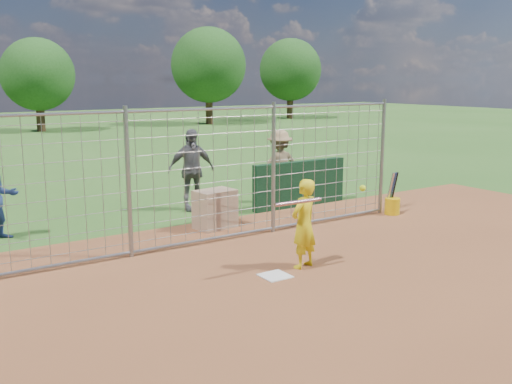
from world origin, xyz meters
TOP-DOWN VIEW (x-y plane):
  - ground at (0.00, 0.00)m, footprint 100.00×100.00m
  - infield_dirt at (0.00, -3.00)m, footprint 18.00×18.00m
  - home_plate at (0.00, -0.20)m, footprint 0.43×0.43m
  - dugout_wall at (3.40, 3.60)m, footprint 2.60×0.20m
  - batter at (0.65, -0.08)m, footprint 0.61×0.48m
  - bystander_b at (1.04, 4.68)m, footprint 1.18×0.62m
  - bystander_c at (3.31, 4.31)m, footprint 1.28×0.89m
  - equipment_bin at (0.67, 2.91)m, footprint 0.87×0.66m
  - equipment_in_play at (0.62, -0.37)m, footprint 1.66×0.27m
  - bucket_with_bats at (4.64, 1.76)m, footprint 0.34×0.34m
  - backstop_fence at (0.00, 2.00)m, footprint 9.08×0.08m
  - tree_line at (3.13, 28.13)m, footprint 44.66×6.72m

SIDE VIEW (x-z plane):
  - ground at x=0.00m, z-range 0.00..0.00m
  - infield_dirt at x=0.00m, z-range 0.01..0.01m
  - home_plate at x=0.00m, z-range 0.00..0.02m
  - bucket_with_bats at x=4.64m, z-range -0.24..0.73m
  - equipment_bin at x=0.67m, z-range 0.00..0.80m
  - dugout_wall at x=3.40m, z-range 0.00..1.10m
  - batter at x=0.65m, z-range 0.00..1.47m
  - bystander_c at x=3.31m, z-range 0.00..1.80m
  - bystander_b at x=1.04m, z-range 0.00..1.91m
  - equipment_in_play at x=0.62m, z-range 1.10..1.31m
  - backstop_fence at x=0.00m, z-range -0.04..2.56m
  - tree_line at x=3.13m, z-range 0.47..6.95m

